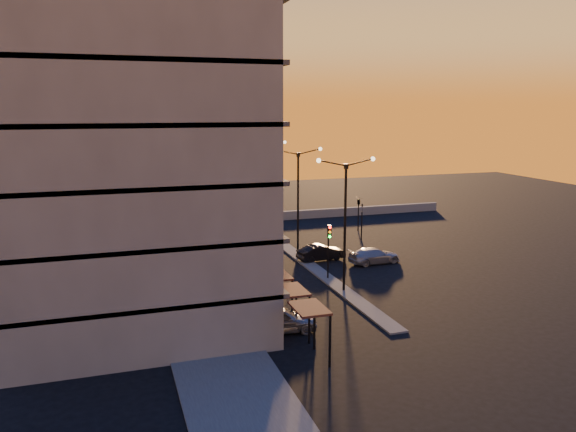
{
  "coord_description": "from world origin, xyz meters",
  "views": [
    {
      "loc": [
        -15.51,
        -34.94,
        12.81
      ],
      "look_at": [
        -1.8,
        7.24,
        4.24
      ],
      "focal_mm": 35.0,
      "sensor_mm": 36.0,
      "label": 1
    }
  ],
  "objects_px": {
    "car_hatchback": "(279,319)",
    "streetlamp_mid": "(298,193)",
    "car_sedan": "(321,252)",
    "car_wagon": "(374,256)",
    "traffic_light_main": "(329,243)"
  },
  "relations": [
    {
      "from": "car_hatchback",
      "to": "streetlamp_mid",
      "type": "bearing_deg",
      "value": -15.2
    },
    {
      "from": "streetlamp_mid",
      "to": "car_wagon",
      "type": "distance_m",
      "value": 8.34
    },
    {
      "from": "traffic_light_main",
      "to": "car_wagon",
      "type": "distance_m",
      "value": 6.66
    },
    {
      "from": "car_hatchback",
      "to": "car_wagon",
      "type": "distance_m",
      "value": 16.57
    },
    {
      "from": "traffic_light_main",
      "to": "car_wagon",
      "type": "relative_size",
      "value": 0.95
    },
    {
      "from": "car_sedan",
      "to": "car_wagon",
      "type": "relative_size",
      "value": 0.92
    },
    {
      "from": "streetlamp_mid",
      "to": "car_sedan",
      "type": "relative_size",
      "value": 2.31
    },
    {
      "from": "car_sedan",
      "to": "car_wagon",
      "type": "height_order",
      "value": "car_sedan"
    },
    {
      "from": "traffic_light_main",
      "to": "car_hatchback",
      "type": "relative_size",
      "value": 0.95
    },
    {
      "from": "traffic_light_main",
      "to": "car_hatchback",
      "type": "xyz_separation_m",
      "value": [
        -6.5,
        -8.36,
        -2.13
      ]
    },
    {
      "from": "streetlamp_mid",
      "to": "car_wagon",
      "type": "height_order",
      "value": "streetlamp_mid"
    },
    {
      "from": "traffic_light_main",
      "to": "car_wagon",
      "type": "xyz_separation_m",
      "value": [
        5.41,
        3.16,
        -2.24
      ]
    },
    {
      "from": "car_sedan",
      "to": "car_hatchback",
      "type": "bearing_deg",
      "value": 143.21
    },
    {
      "from": "car_hatchback",
      "to": "car_wagon",
      "type": "height_order",
      "value": "car_hatchback"
    },
    {
      "from": "traffic_light_main",
      "to": "car_sedan",
      "type": "bearing_deg",
      "value": 74.47
    }
  ]
}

